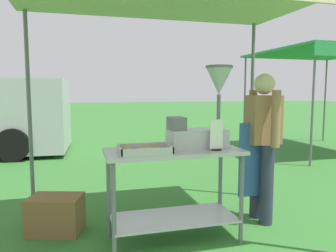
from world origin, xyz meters
The scene contains 9 objects.
ground_plane centered at (0.00, 6.00, 0.00)m, with size 70.00×70.00×0.00m, color #33702D.
stall_canopy centered at (-0.17, 1.06, 2.25)m, with size 2.96×1.91×2.35m.
donut_cart centered at (-0.17, 0.96, 0.63)m, with size 1.28×0.57×0.88m.
donut_tray centered at (-0.46, 0.85, 0.90)m, with size 0.45×0.31×0.07m.
donut_fryer centered at (0.15, 1.01, 1.18)m, with size 0.63×0.28×0.79m.
menu_sign centered at (0.20, 0.82, 1.00)m, with size 0.13×0.05×0.29m.
vendor centered at (0.89, 1.16, 0.90)m, with size 0.45×0.53×1.61m.
supply_crate centered at (-1.27, 1.44, 0.19)m, with size 0.60×0.49×0.37m.
neighbour_tent centered at (4.50, 4.51, 2.27)m, with size 2.74×2.81×2.35m.
Camera 1 is at (-1.01, -1.92, 1.42)m, focal length 34.84 mm.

